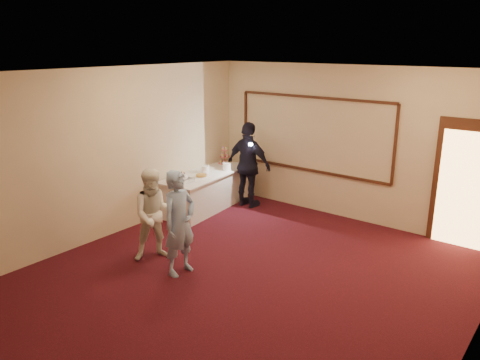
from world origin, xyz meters
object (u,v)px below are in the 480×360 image
(pavlova_tray, at_px, (181,178))
(plate_stack_a, at_px, (205,169))
(guest, at_px, (249,165))
(cupcake_stand, at_px, (225,157))
(man, at_px, (179,223))
(plate_stack_b, at_px, (227,167))
(woman, at_px, (155,215))
(tart, at_px, (201,176))
(buffet_table, at_px, (207,190))

(pavlova_tray, height_order, plate_stack_a, pavlova_tray)
(guest, bearing_deg, cupcake_stand, -14.53)
(man, bearing_deg, pavlova_tray, 46.44)
(pavlova_tray, height_order, cupcake_stand, cupcake_stand)
(man, relative_size, guest, 0.89)
(plate_stack_b, bearing_deg, pavlova_tray, -96.72)
(cupcake_stand, relative_size, man, 0.26)
(pavlova_tray, height_order, woman, woman)
(pavlova_tray, relative_size, plate_stack_b, 2.71)
(woman, bearing_deg, pavlova_tray, 64.90)
(plate_stack_a, distance_m, plate_stack_b, 0.49)
(cupcake_stand, relative_size, tart, 1.67)
(buffet_table, relative_size, plate_stack_b, 11.88)
(pavlova_tray, bearing_deg, cupcake_stand, 99.18)
(plate_stack_b, distance_m, guest, 0.47)
(pavlova_tray, relative_size, guest, 0.29)
(pavlova_tray, distance_m, cupcake_stand, 1.70)
(tart, height_order, guest, guest)
(woman, bearing_deg, plate_stack_a, 57.02)
(plate_stack_b, xyz_separation_m, man, (1.43, -2.87, -0.04))
(tart, bearing_deg, cupcake_stand, 106.08)
(plate_stack_b, bearing_deg, cupcake_stand, 134.53)
(plate_stack_a, bearing_deg, pavlova_tray, -83.52)
(pavlova_tray, distance_m, plate_stack_b, 1.26)
(plate_stack_b, bearing_deg, guest, 25.98)
(buffet_table, bearing_deg, tart, -67.08)
(man, xyz_separation_m, guest, (-1.00, 3.07, 0.10))
(tart, bearing_deg, pavlova_tray, -96.08)
(cupcake_stand, bearing_deg, buffet_table, -76.25)
(buffet_table, xyz_separation_m, tart, (0.12, -0.28, 0.41))
(plate_stack_a, height_order, tart, plate_stack_a)
(plate_stack_a, bearing_deg, man, -55.67)
(cupcake_stand, relative_size, guest, 0.23)
(pavlova_tray, bearing_deg, guest, 68.62)
(man, bearing_deg, tart, 37.36)
(cupcake_stand, xyz_separation_m, guest, (0.84, -0.22, -0.01))
(plate_stack_a, relative_size, tart, 0.70)
(tart, relative_size, woman, 0.17)
(buffet_table, bearing_deg, plate_stack_b, 64.46)
(buffet_table, height_order, woman, woman)
(tart, xyz_separation_m, woman, (0.85, -2.04, -0.04))
(buffet_table, distance_m, plate_stack_b, 0.67)
(pavlova_tray, bearing_deg, woman, -58.81)
(man, bearing_deg, plate_stack_b, 28.67)
(cupcake_stand, relative_size, plate_stack_a, 2.39)
(plate_stack_b, relative_size, woman, 0.13)
(guest, bearing_deg, woman, 96.59)
(buffet_table, bearing_deg, guest, 45.47)
(plate_stack_b, relative_size, guest, 0.11)
(buffet_table, relative_size, tart, 9.20)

